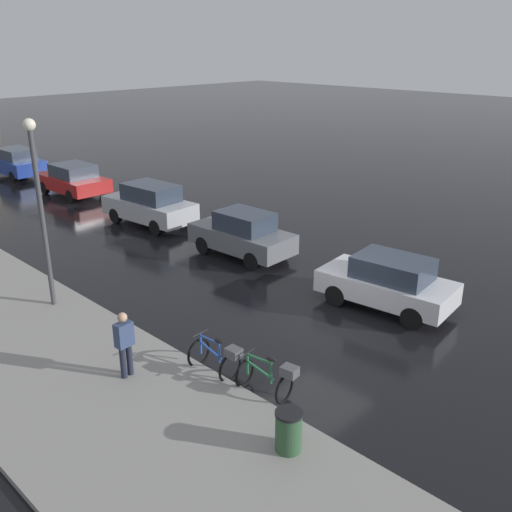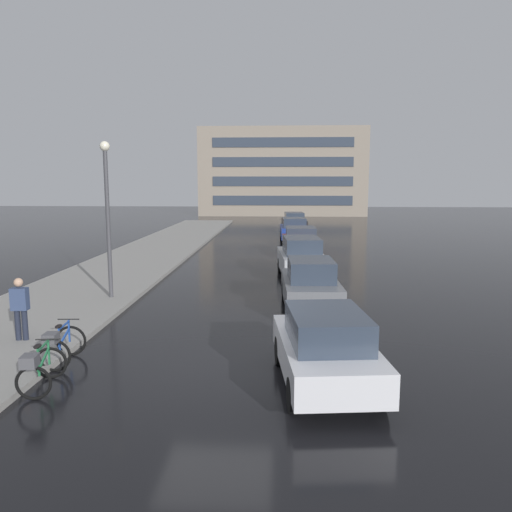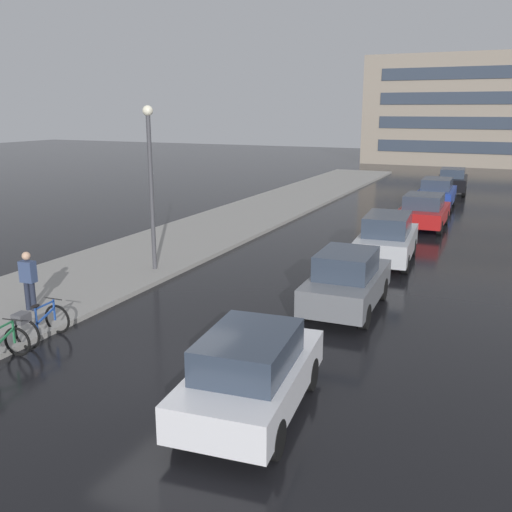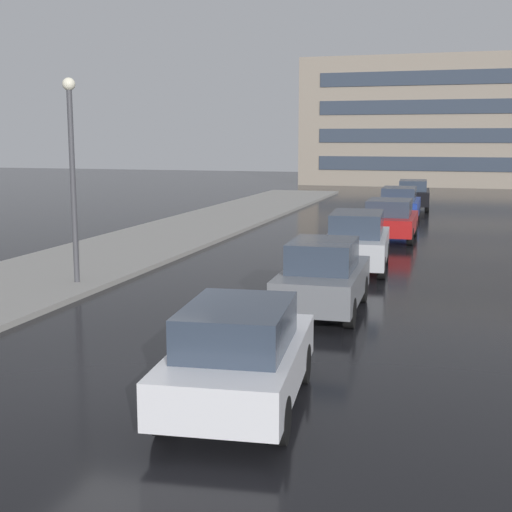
{
  "view_description": "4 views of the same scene",
  "coord_description": "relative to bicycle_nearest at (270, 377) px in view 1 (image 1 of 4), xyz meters",
  "views": [
    {
      "loc": [
        -11.06,
        -8.43,
        7.32
      ],
      "look_at": [
        -0.15,
        2.23,
        1.51
      ],
      "focal_mm": 40.0,
      "sensor_mm": 36.0,
      "label": 1
    },
    {
      "loc": [
        1.42,
        -10.35,
        4.12
      ],
      "look_at": [
        0.62,
        5.01,
        1.8
      ],
      "focal_mm": 35.0,
      "sensor_mm": 36.0,
      "label": 2
    },
    {
      "loc": [
        6.26,
        -8.99,
        5.31
      ],
      "look_at": [
        0.11,
        4.37,
        1.5
      ],
      "focal_mm": 40.0,
      "sensor_mm": 36.0,
      "label": 3
    },
    {
      "loc": [
        5.44,
        -10.13,
        3.92
      ],
      "look_at": [
        0.91,
        4.87,
        1.31
      ],
      "focal_mm": 50.0,
      "sensor_mm": 36.0,
      "label": 4
    }
  ],
  "objects": [
    {
      "name": "bicycle_nearest",
      "position": [
        0.0,
        0.0,
        0.0
      ],
      "size": [
        0.84,
        1.43,
        0.98
      ],
      "color": "black",
      "rests_on": "ground"
    },
    {
      "name": "car_white",
      "position": [
        5.62,
        0.62,
        0.3
      ],
      "size": [
        2.16,
        3.99,
        1.57
      ],
      "color": "silver",
      "rests_on": "ground"
    },
    {
      "name": "car_blue",
      "position": [
        5.55,
        24.7,
        0.34
      ],
      "size": [
        1.93,
        3.93,
        1.64
      ],
      "color": "navy",
      "rests_on": "ground"
    },
    {
      "name": "car_silver",
      "position": [
        5.56,
        12.04,
        0.38
      ],
      "size": [
        2.1,
        4.29,
        1.76
      ],
      "color": "#B2B5BA",
      "rests_on": "ground"
    },
    {
      "name": "bicycle_second",
      "position": [
        -0.22,
        1.42,
        -0.0
      ],
      "size": [
        0.8,
        1.36,
        0.96
      ],
      "color": "black",
      "rests_on": "ground"
    },
    {
      "name": "pedestrian",
      "position": [
        -1.82,
        2.75,
        0.48
      ],
      "size": [
        0.42,
        0.27,
        1.73
      ],
      "color": "#1E2333",
      "rests_on": "ground"
    },
    {
      "name": "car_grey",
      "position": [
        5.64,
        6.62,
        0.33
      ],
      "size": [
        1.85,
        3.95,
        1.67
      ],
      "color": "slate",
      "rests_on": "ground"
    },
    {
      "name": "streetlamp",
      "position": [
        -1.17,
        7.49,
        2.77
      ],
      "size": [
        0.33,
        0.33,
        5.42
      ],
      "color": "#424247",
      "rests_on": "ground"
    },
    {
      "name": "trash_bin",
      "position": [
        -1.13,
        -1.52,
        -0.01
      ],
      "size": [
        0.52,
        0.52,
        0.97
      ],
      "color": "#2D5133",
      "rests_on": "ground"
    },
    {
      "name": "ground_plane",
      "position": [
        3.3,
        1.28,
        -0.5
      ],
      "size": [
        140.0,
        140.0,
        0.0
      ],
      "primitive_type": "plane",
      "color": "black"
    },
    {
      "name": "car_red",
      "position": [
        5.77,
        18.79,
        0.3
      ],
      "size": [
        2.04,
        4.14,
        1.57
      ],
      "color": "#AD1919",
      "rests_on": "ground"
    }
  ]
}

